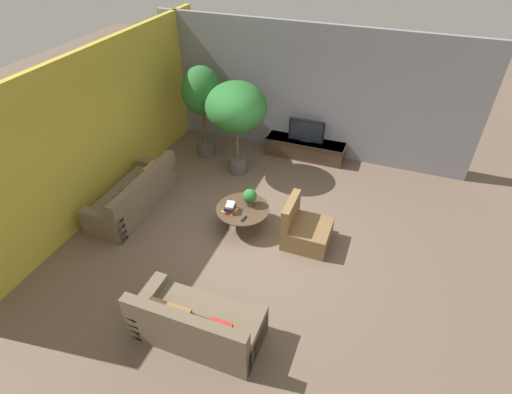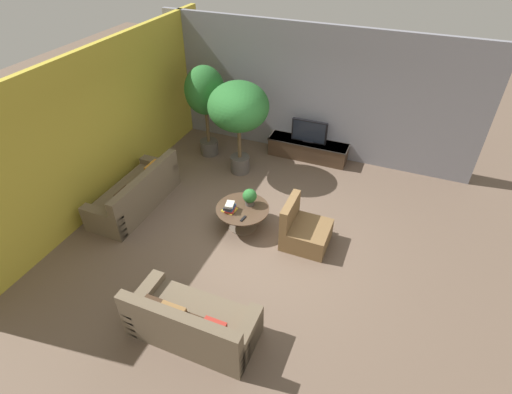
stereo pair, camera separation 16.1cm
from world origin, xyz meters
The scene contains 14 objects.
ground_plane centered at (0.00, 0.00, 0.00)m, with size 24.00×24.00×0.00m, color brown.
back_wall_stone centered at (0.00, 3.26, 1.50)m, with size 7.40×0.12×3.00m, color gray.
side_wall_left centered at (-3.26, 0.20, 1.50)m, with size 0.12×7.40×3.00m, color gold.
media_console centered at (0.10, 2.94, 0.23)m, with size 1.89×0.50×0.44m.
television centered at (0.10, 2.94, 0.70)m, with size 0.83×0.13×0.54m.
coffee_table centered at (-0.31, 0.05, 0.31)m, with size 0.99×0.99×0.44m.
couch_by_wall centered at (-2.54, -0.19, 0.29)m, with size 0.84×2.05×0.84m.
couch_near_entry centered at (-0.01, -2.40, 0.29)m, with size 1.80×0.84×0.84m.
armchair_wicker centered at (0.87, 0.06, 0.27)m, with size 0.80×0.76×0.86m.
potted_palm_tall centered at (-2.17, 2.22, 1.51)m, with size 0.90×0.90×2.16m.
potted_palm_corner centered at (-1.15, 1.78, 1.53)m, with size 1.28×1.28×2.10m.
potted_plant_tabletop centered at (-0.23, 0.20, 0.62)m, with size 0.26×0.26×0.33m.
book_stack centered at (-0.50, -0.10, 0.51)m, with size 0.26×0.28×0.17m.
remote_black centered at (-0.18, -0.23, 0.45)m, with size 0.04×0.16×0.02m, color black.
Camera 2 is at (2.11, -5.19, 5.06)m, focal length 28.00 mm.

